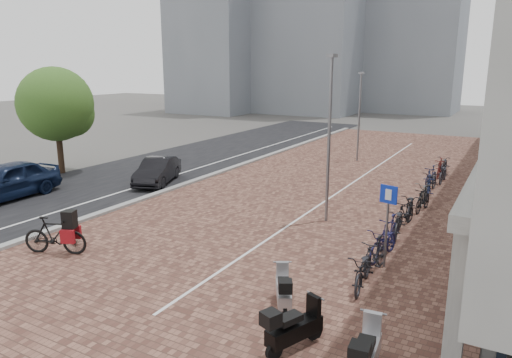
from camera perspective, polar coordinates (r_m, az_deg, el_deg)
The scene contains 18 objects.
ground at distance 15.51m, azimuth -11.06°, elevation -9.22°, with size 140.00×140.00×0.00m, color #474442.
plaza_brick at distance 24.69m, azimuth 10.93°, elevation -0.61°, with size 14.50×42.00×0.04m, color brown.
street_asphalt at distance 29.91m, azimuth -9.45°, elevation 1.89°, with size 8.00×50.00×0.03m, color black.
curb at distance 27.66m, azimuth -3.13°, elevation 1.26°, with size 0.35×42.00×0.14m, color gray.
lane_line at distance 28.71m, azimuth -6.33°, elevation 1.55°, with size 0.12×44.00×0.00m, color white.
parking_line at distance 24.63m, azimuth 11.37°, elevation -0.61°, with size 0.10×30.00×0.00m, color white.
bg_towers at distance 64.79m, azimuth 8.08°, elevation 20.49°, with size 33.00×23.00×32.00m.
car_navy at distance 24.19m, azimuth -28.05°, elevation -0.21°, with size 2.02×5.01×1.71m, color black.
car_dark at distance 24.87m, azimuth -11.84°, elevation 0.98°, with size 1.40×4.00×1.32m, color black.
hero_bike at distance 16.53m, azimuth -23.18°, elevation -6.21°, with size 2.16×1.36×1.48m.
scooter_front at distance 9.82m, azimuth 13.15°, elevation -19.81°, with size 0.53×1.70×1.17m, color #B0B0B6, non-canonical shape.
scooter_mid at distance 10.48m, azimuth 4.68°, elevation -17.33°, with size 0.51×1.63×1.12m, color black, non-canonical shape.
scooter_back at distance 12.06m, azimuth 3.35°, elevation -13.13°, with size 0.47×1.52×1.04m, color #B7B7BC, non-canonical shape.
parking_sign at distance 14.36m, azimuth 15.64°, elevation -3.97°, with size 0.53×0.17×2.57m.
lamp_near at distance 18.00m, azimuth 8.82°, elevation 4.47°, with size 0.12×0.12×6.30m, color gray.
lamp_far at distance 30.54m, azimuth 12.37°, elevation 7.24°, with size 0.12×0.12×5.52m, color slate.
street_tree at distance 28.46m, azimuth -22.77°, elevation 8.12°, with size 4.08×4.08×5.93m.
bike_row at distance 20.84m, azimuth 19.04°, elevation -2.29°, with size 1.15×18.11×1.05m.
Camera 1 is at (9.43, -10.80, 5.92)m, focal length 33.04 mm.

